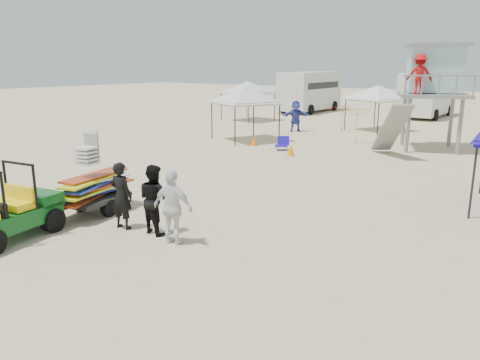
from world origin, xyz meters
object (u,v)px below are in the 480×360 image
Objects in this scene: surf_trailer at (92,184)px; lifeguard_tower at (434,73)px; utility_cart at (5,206)px; man_left at (121,196)px.

surf_trailer is 0.48× the size of lifeguard_tower.
surf_trailer is (0.01, 2.33, 0.02)m from utility_cart.
utility_cart is 18.46m from lifeguard_tower.
lifeguard_tower is at bearing -108.05° from man_left.
surf_trailer is 1.54m from man_left.
lifeguard_tower is (4.43, 15.38, 2.67)m from surf_trailer.
surf_trailer reaches higher than man_left.
man_left is 0.35× the size of lifeguard_tower.
lifeguard_tower is (2.92, 15.68, 2.66)m from man_left.
man_left is at bearing 53.21° from utility_cart.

